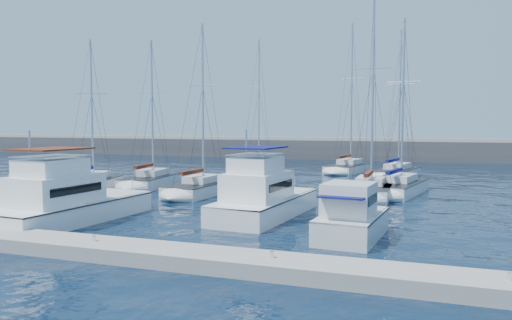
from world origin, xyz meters
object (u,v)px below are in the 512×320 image
(motor_yacht_stbd_outer, at_px, (351,220))
(sailboat_mid_c, at_px, (199,188))
(sailboat_mid_b, at_px, (150,181))
(motor_yacht_stbd_inner, at_px, (262,199))
(sailboat_back_a, at_px, (257,164))
(sailboat_back_b, at_px, (348,168))
(motor_yacht_port_outer, at_px, (48,202))
(sailboat_mid_a, at_px, (90,185))
(sailboat_mid_e, at_px, (399,187))
(sailboat_back_c, at_px, (396,173))
(sailboat_mid_d, at_px, (370,190))
(motor_yacht_port_inner, at_px, (66,203))

(motor_yacht_stbd_outer, distance_m, sailboat_mid_c, 17.62)
(motor_yacht_stbd_outer, height_order, sailboat_mid_b, sailboat_mid_b)
(motor_yacht_stbd_inner, height_order, sailboat_back_a, sailboat_back_a)
(sailboat_mid_c, relative_size, sailboat_back_b, 0.79)
(motor_yacht_port_outer, height_order, motor_yacht_stbd_outer, same)
(sailboat_mid_a, xyz_separation_m, sailboat_mid_e, (24.60, 6.83, 0.01))
(sailboat_back_c, bearing_deg, sailboat_mid_c, -115.81)
(motor_yacht_stbd_outer, bearing_deg, sailboat_mid_d, 97.71)
(sailboat_mid_e, bearing_deg, sailboat_back_c, 105.85)
(motor_yacht_stbd_inner, relative_size, sailboat_back_b, 0.55)
(motor_yacht_stbd_inner, bearing_deg, motor_yacht_port_inner, -147.34)
(motor_yacht_port_outer, relative_size, sailboat_back_a, 0.43)
(sailboat_mid_a, bearing_deg, sailboat_back_b, 38.01)
(motor_yacht_port_inner, distance_m, sailboat_mid_d, 21.94)
(motor_yacht_port_inner, distance_m, sailboat_mid_c, 12.76)
(motor_yacht_port_inner, bearing_deg, sailboat_mid_a, 127.09)
(motor_yacht_stbd_inner, xyz_separation_m, sailboat_mid_a, (-17.57, 6.49, -0.63))
(motor_yacht_port_inner, xyz_separation_m, sailboat_mid_e, (17.03, 18.58, -0.62))
(motor_yacht_port_outer, relative_size, motor_yacht_port_inner, 0.70)
(motor_yacht_port_outer, height_order, sailboat_mid_a, sailboat_mid_a)
(sailboat_mid_a, height_order, sailboat_back_c, sailboat_back_c)
(sailboat_mid_d, relative_size, sailboat_mid_e, 1.10)
(sailboat_mid_e, bearing_deg, motor_yacht_stbd_outer, -82.79)
(sailboat_back_b, bearing_deg, motor_yacht_stbd_inner, -79.53)
(sailboat_mid_c, relative_size, sailboat_back_c, 0.88)
(motor_yacht_port_outer, height_order, sailboat_mid_b, sailboat_mid_b)
(motor_yacht_port_outer, bearing_deg, sailboat_mid_e, 25.38)
(motor_yacht_stbd_inner, height_order, sailboat_mid_a, sailboat_mid_a)
(sailboat_mid_c, distance_m, sailboat_mid_e, 15.97)
(sailboat_mid_b, relative_size, sailboat_mid_c, 0.97)
(sailboat_mid_a, bearing_deg, motor_yacht_stbd_outer, -38.50)
(sailboat_mid_d, distance_m, sailboat_back_b, 19.91)
(sailboat_mid_c, bearing_deg, motor_yacht_stbd_outer, -35.85)
(sailboat_mid_c, bearing_deg, motor_yacht_port_outer, -107.48)
(sailboat_back_c, bearing_deg, sailboat_mid_a, -129.86)
(motor_yacht_port_outer, height_order, sailboat_mid_c, sailboat_mid_c)
(motor_yacht_stbd_inner, bearing_deg, sailboat_mid_e, 67.07)
(motor_yacht_stbd_outer, distance_m, sailboat_mid_b, 24.89)
(sailboat_mid_d, bearing_deg, motor_yacht_port_outer, -139.78)
(sailboat_mid_a, relative_size, sailboat_back_c, 0.83)
(sailboat_back_b, distance_m, sailboat_back_c, 7.25)
(sailboat_mid_e, bearing_deg, sailboat_mid_b, -161.90)
(motor_yacht_stbd_inner, bearing_deg, sailboat_back_a, 115.05)
(sailboat_mid_a, relative_size, sailboat_mid_e, 0.90)
(sailboat_back_b, xyz_separation_m, sailboat_back_c, (5.69, -4.49, -0.03))
(sailboat_mid_c, bearing_deg, sailboat_mid_a, -172.03)
(sailboat_mid_a, bearing_deg, sailboat_mid_c, -10.09)
(sailboat_mid_c, bearing_deg, sailboat_back_a, 102.58)
(motor_yacht_stbd_inner, distance_m, sailboat_back_a, 34.25)
(motor_yacht_stbd_outer, relative_size, sailboat_back_b, 0.32)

